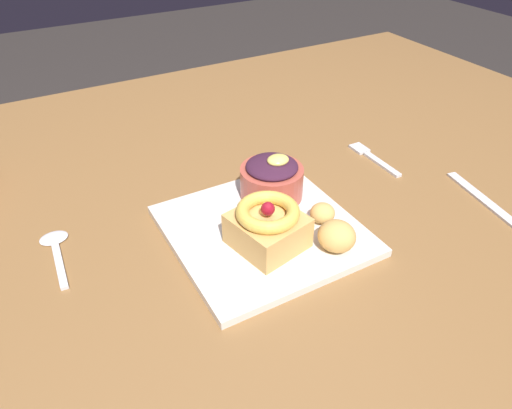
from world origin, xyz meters
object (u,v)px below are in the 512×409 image
(fritter_front, at_px, (337,236))
(knife, at_px, (489,204))
(berry_ramekin, at_px, (272,179))
(fritter_middle, at_px, (322,213))
(cake_slice, at_px, (268,226))
(spoon, at_px, (56,249))
(fork, at_px, (372,157))
(front_plate, at_px, (263,230))

(fritter_front, distance_m, knife, 0.29)
(berry_ramekin, relative_size, fritter_middle, 2.69)
(berry_ramekin, height_order, fritter_front, berry_ramekin)
(cake_slice, height_order, berry_ramekin, berry_ramekin)
(fritter_front, bearing_deg, knife, -5.36)
(cake_slice, relative_size, fritter_front, 2.00)
(knife, bearing_deg, spoon, 80.79)
(fritter_front, bearing_deg, fork, 39.01)
(cake_slice, bearing_deg, spoon, 150.94)
(front_plate, relative_size, spoon, 2.05)
(fork, relative_size, spoon, 0.99)
(cake_slice, height_order, fritter_middle, cake_slice)
(knife, bearing_deg, cake_slice, 88.18)
(front_plate, height_order, berry_ramekin, berry_ramekin)
(cake_slice, bearing_deg, fritter_middle, 2.78)
(front_plate, xyz_separation_m, fork, (0.28, 0.09, -0.00))
(berry_ramekin, xyz_separation_m, fork, (0.23, 0.03, -0.04))
(cake_slice, xyz_separation_m, fork, (0.30, 0.12, -0.04))
(cake_slice, distance_m, fork, 0.32)
(front_plate, height_order, cake_slice, cake_slice)
(front_plate, xyz_separation_m, knife, (0.35, -0.12, -0.00))
(berry_ramekin, relative_size, spoon, 0.78)
(berry_ramekin, xyz_separation_m, spoon, (-0.32, 0.05, -0.04))
(spoon, bearing_deg, knife, -106.69)
(front_plate, distance_m, spoon, 0.29)
(cake_slice, relative_size, berry_ramekin, 1.09)
(fritter_middle, relative_size, fork, 0.29)
(berry_ramekin, bearing_deg, fritter_front, -85.17)
(cake_slice, xyz_separation_m, fritter_middle, (0.10, 0.00, -0.02))
(fritter_middle, relative_size, knife, 0.19)
(fritter_middle, bearing_deg, spoon, 158.59)
(berry_ramekin, height_order, spoon, berry_ramekin)
(cake_slice, distance_m, fritter_middle, 0.10)
(front_plate, relative_size, fritter_front, 4.88)
(fritter_front, distance_m, fork, 0.28)
(berry_ramekin, relative_size, knife, 0.52)
(berry_ramekin, xyz_separation_m, knife, (0.30, -0.18, -0.04))
(cake_slice, bearing_deg, fritter_front, -34.31)
(front_plate, relative_size, fork, 2.08)
(berry_ramekin, distance_m, fritter_middle, 0.10)
(cake_slice, distance_m, knife, 0.37)
(fork, bearing_deg, berry_ramekin, 97.73)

